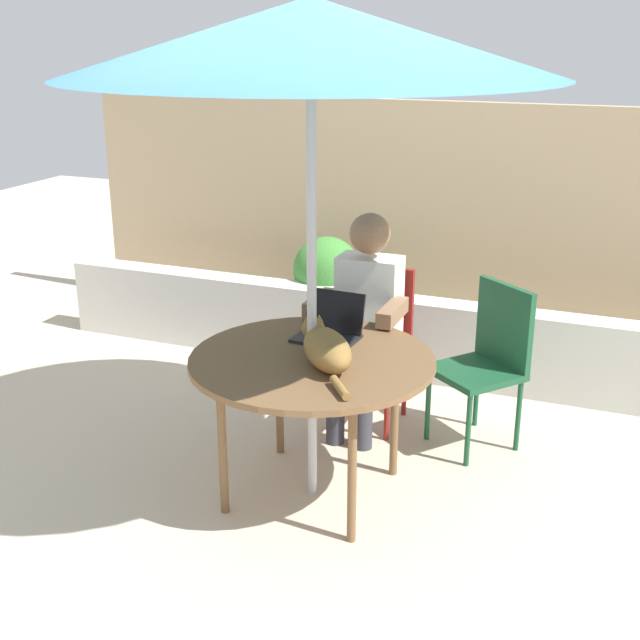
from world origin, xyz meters
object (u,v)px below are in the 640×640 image
Objects in this scene: patio_umbrella at (311,38)px; chair_occupied at (373,333)px; chair_empty at (489,353)px; person_seated at (365,313)px; potted_plant_near_fence at (327,283)px; laptop at (331,324)px; cat at (325,348)px; patio_table at (312,367)px.

chair_occupied is (0.00, 0.91, -1.59)m from patio_umbrella.
patio_umbrella is at bearing -128.35° from chair_empty.
potted_plant_near_fence is at bearing 120.84° from person_seated.
patio_umbrella is 1.92m from chair_empty.
chair_occupied is 1.12m from potted_plant_near_fence.
potted_plant_near_fence is (-1.31, 0.99, -0.04)m from chair_empty.
person_seated is at bearing 87.70° from laptop.
patio_umbrella is 2.83× the size of potted_plant_near_fence.
laptop is at bearing 107.47° from cat.
potted_plant_near_fence is at bearing 109.36° from patio_umbrella.
patio_umbrella is at bearing -90.00° from person_seated.
chair_occupied is at bearing -55.04° from potted_plant_near_fence.
potted_plant_near_fence is at bearing 142.99° from chair_empty.
person_seated reaches higher than chair_occupied.
chair_occupied is 0.67m from chair_empty.
patio_table is 3.65× the size of laptop.
patio_umbrella reaches higher than chair_empty.
laptop reaches higher than cat.
person_seated is 1.53× the size of potted_plant_near_fence.
cat is 2.06m from potted_plant_near_fence.
chair_empty is 0.92m from laptop.
chair_occupied is 0.67m from laptop.
person_seated reaches higher than chair_empty.
patio_umbrella is 7.24× the size of laptop.
person_seated is 0.83m from cat.
cat is (0.09, -0.82, 0.11)m from person_seated.
cat reaches higher than potted_plant_near_fence.
potted_plant_near_fence is (-0.64, 1.83, -1.63)m from patio_umbrella.
chair_empty reaches higher than patio_table.
cat reaches higher than patio_table.
potted_plant_near_fence is at bearing 112.05° from laptop.
chair_empty is at bearing 51.65° from patio_table.
person_seated is at bearing -172.32° from chair_empty.
cat is (0.09, -0.98, 0.28)m from chair_occupied.
chair_empty and cat have the same top height.
cat is (0.09, -0.07, 0.13)m from patio_table.
patio_umbrella is at bearing -70.64° from potted_plant_near_fence.
chair_empty is at bearing 57.71° from cat.
patio_umbrella reaches higher than patio_table.
chair_empty is at bearing 7.68° from person_seated.
patio_umbrella reaches higher than potted_plant_near_fence.
cat is (0.09, -0.07, -1.31)m from patio_umbrella.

